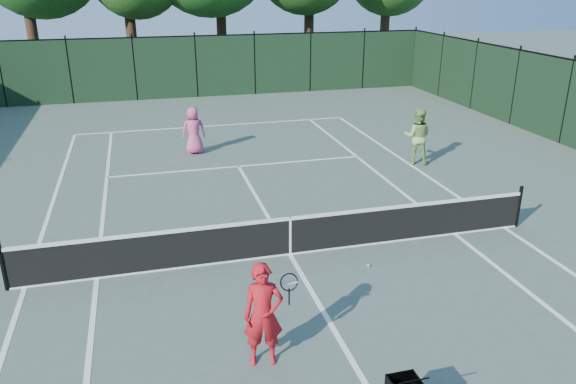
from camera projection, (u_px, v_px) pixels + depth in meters
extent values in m
plane|color=#4A5A4E|center=(290.00, 254.00, 12.50)|extent=(90.00, 90.00, 0.00)
cube|color=white|center=(25.00, 287.00, 11.18)|extent=(0.10, 23.77, 0.01)
cube|color=white|center=(504.00, 228.00, 13.83)|extent=(0.10, 23.77, 0.01)
cube|color=white|center=(97.00, 278.00, 11.51)|extent=(0.10, 23.77, 0.01)
cube|color=white|center=(455.00, 234.00, 13.49)|extent=(0.10, 23.77, 0.01)
cube|color=white|center=(215.00, 126.00, 23.21)|extent=(10.97, 0.10, 0.01)
cube|color=white|center=(239.00, 166.00, 18.27)|extent=(8.23, 0.10, 0.01)
cube|color=white|center=(290.00, 254.00, 12.50)|extent=(0.10, 12.80, 0.01)
cube|color=black|center=(290.00, 236.00, 12.34)|extent=(11.60, 0.03, 0.85)
cube|color=white|center=(290.00, 219.00, 12.19)|extent=(11.60, 0.05, 0.07)
cube|color=white|center=(290.00, 254.00, 12.49)|extent=(11.60, 0.05, 0.04)
cube|color=white|center=(290.00, 236.00, 12.34)|extent=(0.05, 0.04, 0.91)
cylinder|color=black|center=(3.00, 266.00, 10.91)|extent=(0.09, 0.09, 1.06)
cylinder|color=black|center=(519.00, 207.00, 13.71)|extent=(0.09, 0.09, 1.06)
cube|color=black|center=(196.00, 67.00, 28.18)|extent=(24.00, 0.05, 3.00)
cylinder|color=black|center=(34.00, 45.00, 29.52)|extent=(0.56, 0.56, 4.80)
cylinder|color=black|center=(133.00, 47.00, 30.64)|extent=(0.56, 0.56, 4.30)
cylinder|color=black|center=(222.00, 37.00, 32.17)|extent=(0.56, 0.56, 5.00)
cylinder|color=black|center=(309.00, 40.00, 32.82)|extent=(0.56, 0.56, 4.60)
cylinder|color=black|center=(384.00, 38.00, 34.51)|extent=(0.56, 0.56, 4.40)
imported|color=red|center=(263.00, 315.00, 8.74)|extent=(0.69, 0.50, 1.74)
cylinder|color=black|center=(289.00, 297.00, 9.08)|extent=(0.03, 0.03, 0.30)
torus|color=black|center=(289.00, 282.00, 8.99)|extent=(0.30, 0.10, 0.30)
imported|color=#D1497B|center=(194.00, 130.00, 19.33)|extent=(0.82, 0.55, 1.64)
imported|color=#86B158|center=(417.00, 136.00, 18.26)|extent=(1.11, 1.03, 1.83)
sphere|color=#B6CE2A|center=(369.00, 265.00, 11.96)|extent=(0.07, 0.07, 0.07)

